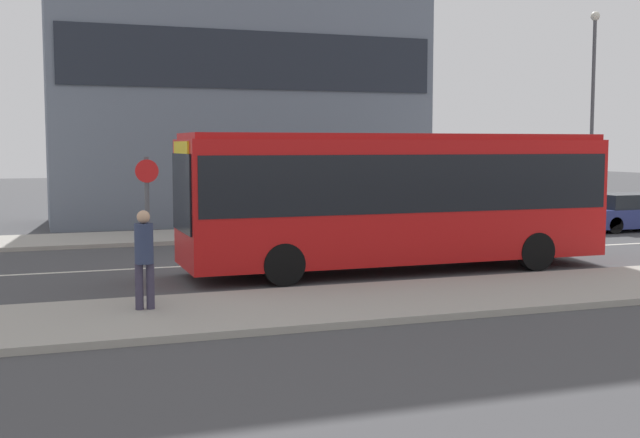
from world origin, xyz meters
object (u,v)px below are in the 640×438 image
parked_car_0 (631,213)px  pedestrian_near_stop (144,253)px  city_bus (396,193)px  bus_stop_sign (147,218)px  street_lamp (593,97)px

parked_car_0 → pedestrian_near_stop: pedestrian_near_stop is taller
city_bus → pedestrian_near_stop: bearing=-149.3°
pedestrian_near_stop → bus_stop_sign: size_ratio=0.66×
parked_car_0 → pedestrian_near_stop: 20.93m
bus_stop_sign → pedestrian_near_stop: bearing=-102.7°
parked_car_0 → city_bus: bearing=-154.5°
parked_car_0 → street_lamp: bearing=91.2°
city_bus → street_lamp: (12.16, 8.13, 3.04)m
bus_stop_sign → city_bus: bearing=22.2°
city_bus → pedestrian_near_stop: 7.44m
pedestrian_near_stop → bus_stop_sign: 0.96m
city_bus → parked_car_0: size_ratio=2.29×
city_bus → bus_stop_sign: bearing=-154.2°
bus_stop_sign → parked_car_0: bearing=24.4°
pedestrian_near_stop → street_lamp: (18.75, 11.49, 3.82)m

